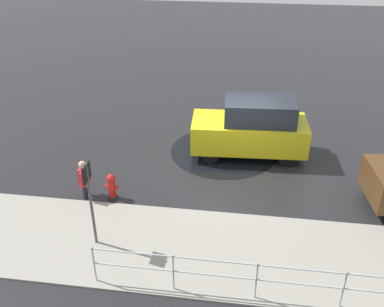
{
  "coord_description": "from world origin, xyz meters",
  "views": [
    {
      "loc": [
        -0.31,
        12.35,
        7.46
      ],
      "look_at": [
        1.29,
        0.88,
        0.9
      ],
      "focal_mm": 40.0,
      "sensor_mm": 36.0,
      "label": 1
    }
  ],
  "objects": [
    {
      "name": "puddle_patch",
      "position": [
        0.41,
        -1.01,
        0.0
      ],
      "size": [
        3.79,
        3.79,
        0.01
      ],
      "primitive_type": "cylinder",
      "color": "black",
      "rests_on": "ground"
    },
    {
      "name": "kerb_strip",
      "position": [
        0.0,
        4.2,
        0.02
      ],
      "size": [
        24.0,
        3.2,
        0.04
      ],
      "primitive_type": "cube",
      "color": "gray",
      "rests_on": "ground"
    },
    {
      "name": "pedestrian",
      "position": [
        4.29,
        2.33,
        0.68
      ],
      "size": [
        0.26,
        0.57,
        1.22
      ],
      "color": "#B2262D",
      "rests_on": "ground"
    },
    {
      "name": "ground_plane",
      "position": [
        0.0,
        0.0,
        0.0
      ],
      "size": [
        60.0,
        60.0,
        0.0
      ],
      "primitive_type": "plane",
      "color": "black"
    },
    {
      "name": "metal_railing",
      "position": [
        -0.76,
        5.57,
        0.72
      ],
      "size": [
        7.29,
        0.04,
        1.05
      ],
      "color": "#B7BABF",
      "rests_on": "ground"
    },
    {
      "name": "fire_hydrant",
      "position": [
        3.49,
        2.28,
        0.4
      ],
      "size": [
        0.42,
        0.31,
        0.8
      ],
      "color": "red",
      "rests_on": "ground"
    },
    {
      "name": "sign_post",
      "position": [
        3.3,
        4.3,
        1.58
      ],
      "size": [
        0.07,
        0.44,
        2.4
      ],
      "color": "#4C4C51",
      "rests_on": "ground"
    },
    {
      "name": "moving_hatchback",
      "position": [
        -0.52,
        -0.96,
        1.03
      ],
      "size": [
        3.99,
        1.92,
        2.06
      ],
      "color": "yellow",
      "rests_on": "ground"
    }
  ]
}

